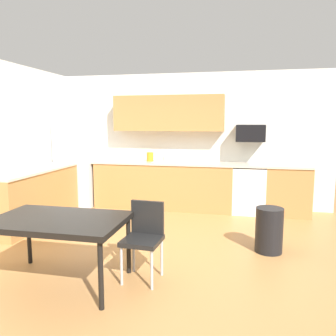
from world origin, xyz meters
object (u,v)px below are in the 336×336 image
oven_range (249,189)px  dining_table (58,224)px  chair_near_table (144,234)px  refrigerator (78,164)px  kettle (150,157)px  microwave (250,133)px  trash_bin (269,230)px

oven_range → dining_table: size_ratio=0.65×
chair_near_table → refrigerator: bearing=127.7°
dining_table → kettle: kettle is taller
oven_range → dining_table: oven_range is taller
oven_range → kettle: kettle is taller
oven_range → dining_table: 3.93m
refrigerator → oven_range: bearing=1.3°
microwave → kettle: 2.03m
oven_range → refrigerator: bearing=-178.7°
oven_range → chair_near_table: (-1.19, -3.04, 0.05)m
microwave → kettle: bearing=-178.5°
trash_bin → dining_table: bearing=-148.5°
microwave → chair_near_table: (-1.19, -3.14, -1.01)m
microwave → dining_table: size_ratio=0.39×
oven_range → microwave: (0.00, 0.10, 1.06)m
refrigerator → trash_bin: (3.70, -1.89, -0.57)m
dining_table → oven_range: bearing=58.7°
refrigerator → dining_table: bearing=-66.3°
chair_near_table → trash_bin: 1.79m
chair_near_table → kettle: kettle is taller
dining_table → trash_bin: dining_table is taller
refrigerator → microwave: bearing=3.0°
refrigerator → microwave: refrigerator is taller
oven_range → kettle: 2.04m
oven_range → kettle: size_ratio=4.55×
refrigerator → oven_range: refrigerator is taller
refrigerator → oven_range: size_ratio=1.90×
oven_range → kettle: (-1.96, 0.05, 0.56)m
dining_table → chair_near_table: bearing=20.5°
kettle → chair_near_table: bearing=-76.0°
refrigerator → microwave: (3.48, 0.18, 0.65)m
chair_near_table → microwave: bearing=69.2°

